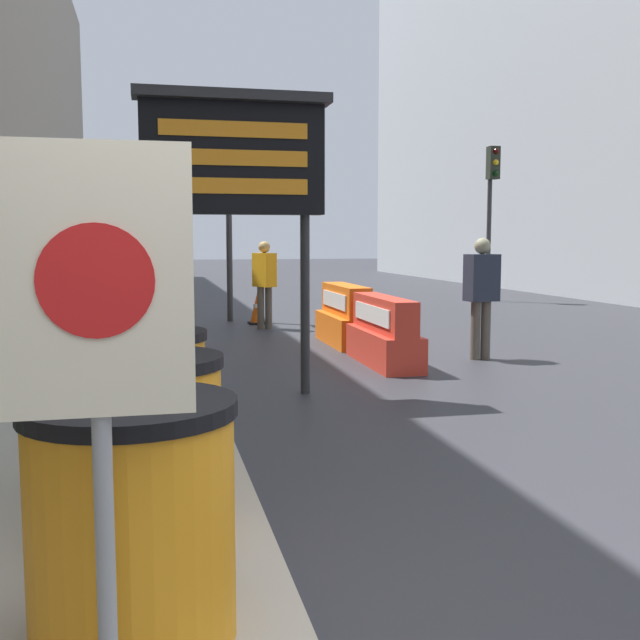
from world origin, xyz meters
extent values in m
cylinder|color=orange|center=(-0.67, 0.51, 0.56)|extent=(0.77, 0.77, 0.86)
cylinder|color=black|center=(-0.67, 0.51, 1.02)|extent=(0.80, 0.80, 0.06)
cylinder|color=orange|center=(-0.62, 1.58, 0.56)|extent=(0.77, 0.77, 0.86)
cylinder|color=black|center=(-0.62, 1.58, 1.02)|extent=(0.80, 0.80, 0.06)
cylinder|color=orange|center=(-0.63, 2.64, 0.56)|extent=(0.77, 0.77, 0.86)
cylinder|color=black|center=(-0.63, 2.64, 1.02)|extent=(0.80, 0.80, 0.06)
cylinder|color=gray|center=(-0.74, 0.01, 0.83)|extent=(0.06, 0.06, 1.38)
cube|color=beige|center=(-0.74, -0.01, 1.52)|extent=(0.56, 0.04, 0.81)
cylinder|color=red|center=(-0.74, -0.03, 1.52)|extent=(0.34, 0.01, 0.34)
cylinder|color=#28282B|center=(-0.48, 5.45, 0.95)|extent=(0.10, 0.10, 1.90)
cylinder|color=#28282B|center=(1.01, 5.45, 0.95)|extent=(0.10, 0.10, 1.90)
cube|color=black|center=(0.27, 5.45, 2.46)|extent=(1.86, 0.24, 1.12)
cube|color=#28282B|center=(0.27, 5.37, 3.07)|extent=(1.98, 0.34, 0.10)
cube|color=orange|center=(0.27, 5.32, 2.74)|extent=(1.49, 0.02, 0.16)
cube|color=orange|center=(0.27, 5.32, 2.46)|extent=(1.49, 0.02, 0.16)
cube|color=orange|center=(0.27, 5.32, 2.18)|extent=(1.49, 0.02, 0.16)
cube|color=red|center=(2.40, 7.05, 0.22)|extent=(0.53, 1.86, 0.45)
cube|color=red|center=(2.40, 7.05, 0.67)|extent=(0.32, 1.86, 0.45)
cube|color=white|center=(2.23, 7.05, 0.67)|extent=(0.02, 1.49, 0.22)
cube|color=orange|center=(2.40, 9.02, 0.23)|extent=(0.58, 1.77, 0.47)
cube|color=orange|center=(2.40, 9.02, 0.70)|extent=(0.35, 1.77, 0.47)
cube|color=white|center=(2.21, 9.02, 0.70)|extent=(0.02, 1.41, 0.23)
cube|color=black|center=(1.44, 12.13, 0.02)|extent=(0.35, 0.35, 0.04)
cone|color=#EA560F|center=(1.44, 12.13, 0.33)|extent=(0.28, 0.28, 0.58)
cylinder|color=white|center=(1.44, 12.13, 0.36)|extent=(0.16, 0.16, 0.08)
cube|color=black|center=(2.34, 8.93, 0.02)|extent=(0.32, 0.32, 0.04)
cone|color=#EA560F|center=(2.34, 8.93, 0.31)|extent=(0.26, 0.26, 0.53)
cylinder|color=white|center=(2.34, 8.93, 0.33)|extent=(0.15, 0.15, 0.07)
cylinder|color=#2D2D30|center=(0.98, 12.78, 2.13)|extent=(0.12, 0.12, 4.26)
cube|color=#23281E|center=(0.98, 12.62, 3.84)|extent=(0.28, 0.28, 0.84)
sphere|color=#360605|center=(0.98, 12.47, 4.12)|extent=(0.15, 0.15, 0.15)
sphere|color=gold|center=(0.98, 12.47, 3.84)|extent=(0.15, 0.15, 0.15)
sphere|color=black|center=(0.98, 12.47, 3.56)|extent=(0.15, 0.15, 0.15)
cylinder|color=#2D2D30|center=(8.20, 16.15, 2.02)|extent=(0.12, 0.12, 4.05)
cube|color=#23281E|center=(8.20, 15.99, 3.63)|extent=(0.28, 0.28, 0.84)
sphere|color=#360605|center=(8.20, 15.84, 3.91)|extent=(0.15, 0.15, 0.15)
sphere|color=gold|center=(8.20, 15.84, 3.63)|extent=(0.15, 0.15, 0.15)
sphere|color=black|center=(8.20, 15.84, 3.35)|extent=(0.15, 0.15, 0.15)
cylinder|color=#514C42|center=(1.39, 11.31, 0.39)|extent=(0.13, 0.13, 0.78)
cylinder|color=#514C42|center=(1.54, 11.31, 0.39)|extent=(0.13, 0.13, 0.78)
cube|color=orange|center=(1.47, 11.31, 1.09)|extent=(0.42, 0.49, 0.62)
sphere|color=tan|center=(1.47, 11.31, 1.50)|extent=(0.21, 0.21, 0.21)
cylinder|color=#514C42|center=(3.75, 7.15, 0.40)|extent=(0.13, 0.13, 0.81)
cylinder|color=#514C42|center=(3.90, 7.15, 0.40)|extent=(0.13, 0.13, 0.81)
cube|color=#232838|center=(3.82, 7.15, 1.12)|extent=(0.47, 0.32, 0.64)
sphere|color=gray|center=(3.82, 7.15, 1.55)|extent=(0.22, 0.22, 0.22)
camera|label=1|loc=(-0.59, -2.29, 1.64)|focal=42.00mm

